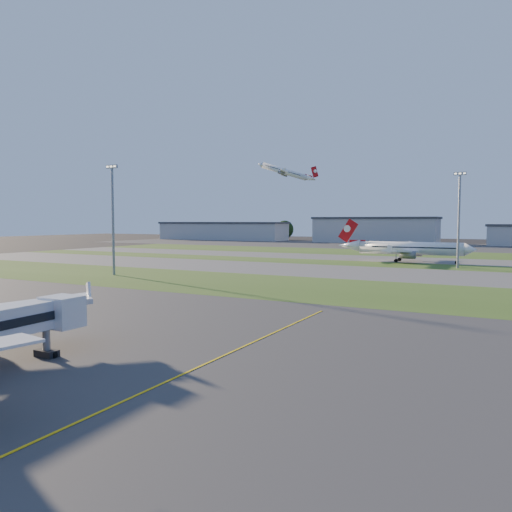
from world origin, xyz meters
The scene contains 18 objects.
ground centered at (0.00, 0.00, 0.00)m, with size 700.00×700.00×0.00m, color black.
apron_near centered at (0.00, 0.00, 0.01)m, with size 300.00×70.00×0.01m, color #333335.
grass_strip_a centered at (0.00, 52.00, 0.01)m, with size 300.00×34.00×0.01m, color #32501A.
taxiway_a centered at (0.00, 85.00, 0.01)m, with size 300.00×32.00×0.01m, color #515154.
grass_strip_b centered at (0.00, 110.00, 0.01)m, with size 300.00×18.00×0.01m, color #32501A.
taxiway_b centered at (0.00, 132.00, 0.01)m, with size 300.00×26.00×0.01m, color #515154.
grass_strip_c centered at (0.00, 165.00, 0.01)m, with size 300.00×40.00×0.01m, color #32501A.
apron_far centered at (0.00, 225.00, 0.01)m, with size 400.00×80.00×0.01m, color #333335.
yellow_line centered at (5.00, 0.00, 0.00)m, with size 0.25×60.00×0.02m, color gold.
airliner_taxiing centered at (-0.63, 122.45, 4.25)m, with size 38.72×32.88×12.09m.
airliner_departing centered at (-79.72, 203.50, 38.55)m, with size 29.40×24.67×9.37m.
light_mast_west centered at (-55.00, 52.00, 14.81)m, with size 3.20×0.70×25.80m.
light_mast_centre centered at (15.00, 108.00, 14.81)m, with size 3.20×0.70×25.80m.
hangar_far_west centered at (-150.00, 255.00, 6.14)m, with size 91.80×23.00×12.20m.
hangar_west centered at (-45.00, 255.00, 7.64)m, with size 71.40×23.00×15.20m.
tree_far_west centered at (-190.00, 268.00, 6.49)m, with size 11.00×11.00×12.00m.
tree_west centered at (-110.00, 270.00, 7.14)m, with size 12.10×12.10×13.20m.
tree_mid_west centered at (-20.00, 266.00, 5.84)m, with size 9.90×9.90×10.80m.
Camera 1 is at (29.20, -35.98, 12.71)m, focal length 35.00 mm.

